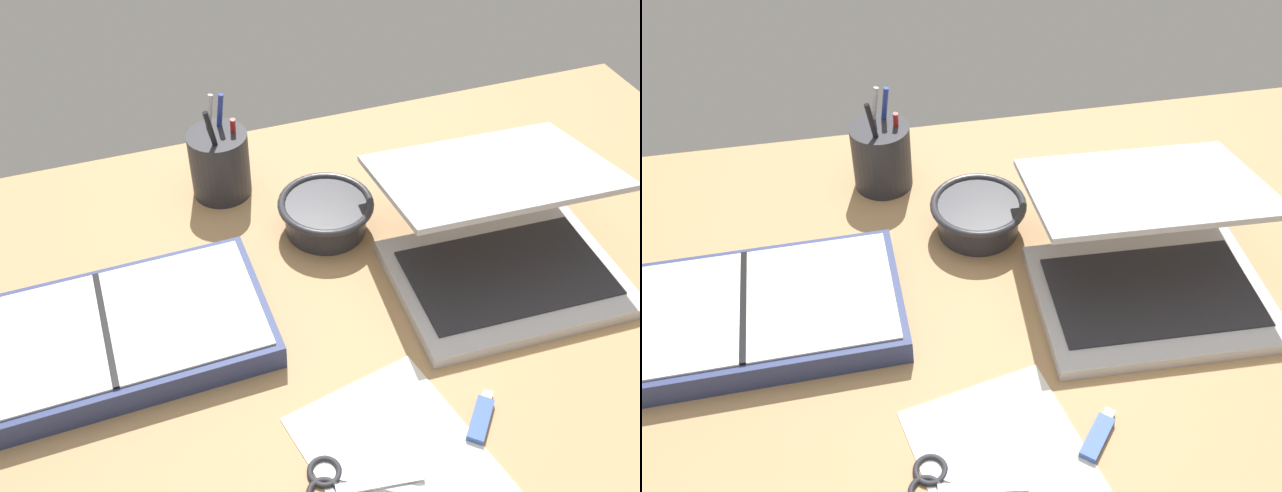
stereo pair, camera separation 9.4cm
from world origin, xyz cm
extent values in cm
cube|color=tan|center=(0.00, 0.00, 1.00)|extent=(140.00, 100.00, 2.00)
cube|color=#B7B7BC|center=(20.81, 2.92, 2.90)|extent=(31.65, 23.52, 1.80)
cube|color=#232328|center=(20.81, 2.92, 3.92)|extent=(27.70, 17.15, 0.24)
cube|color=#B7B7BC|center=(21.20, 11.77, 14.66)|extent=(31.64, 23.23, 5.25)
cube|color=silver|center=(21.18, 11.30, 14.57)|extent=(29.08, 20.85, 4.33)
cylinder|color=#2D2D33|center=(0.93, 21.48, 4.43)|extent=(12.01, 12.01, 4.86)
torus|color=#2D2D33|center=(0.93, 21.48, 6.86)|extent=(14.13, 14.13, 1.13)
cylinder|color=#28282D|center=(-11.60, 35.23, 7.35)|extent=(9.19, 9.19, 10.69)
cylinder|color=black|center=(-12.00, 32.74, 10.70)|extent=(3.19, 1.19, 15.35)
cylinder|color=#233899|center=(-10.91, 37.67, 10.54)|extent=(2.88, 1.39, 15.07)
cylinder|color=#B21E1E|center=(-9.11, 35.67, 9.03)|extent=(1.07, 2.32, 12.08)
cylinder|color=#B7B7BC|center=(-12.66, 37.53, 10.46)|extent=(3.50, 2.06, 14.83)
cube|color=navy|center=(-32.24, 8.94, 3.87)|extent=(40.49, 21.92, 3.74)
cube|color=silver|center=(-41.96, 8.76, 5.89)|extent=(19.03, 19.52, 0.30)
cube|color=silver|center=(-22.51, 9.12, 5.89)|extent=(19.03, 19.52, 0.30)
cube|color=black|center=(-32.24, 8.94, 6.04)|extent=(1.16, 19.19, 0.30)
cube|color=#B7B7BC|center=(-7.11, -19.52, 2.60)|extent=(9.81, 2.56, 0.30)
cube|color=#B7B7BC|center=(-7.11, -19.52, 2.30)|extent=(8.88, 6.19, 0.30)
torus|color=#232328|center=(-12.32, -16.25, 2.30)|extent=(3.90, 3.90, 0.70)
cube|color=white|center=(-3.15, -20.97, 2.08)|extent=(23.73, 32.82, 0.16)
cube|color=#33519E|center=(6.81, -16.00, 2.50)|extent=(5.44, 5.85, 1.00)
cube|color=silver|center=(9.16, -13.28, 2.50)|extent=(1.69, 1.69, 0.60)
camera|label=1|loc=(-25.50, -53.33, 73.59)|focal=40.00mm
camera|label=2|loc=(-16.44, -55.74, 73.59)|focal=40.00mm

